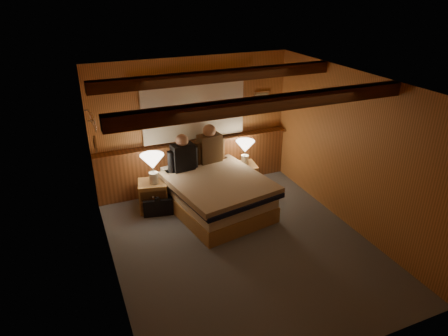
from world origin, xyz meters
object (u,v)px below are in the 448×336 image
person_left (183,155)px  lamp_left (153,163)px  bed (216,194)px  lamp_right (245,148)px  person_right (210,146)px  nightstand_right (243,178)px  nightstand_left (153,196)px  duffel_bag (158,204)px

person_left → lamp_left: bearing=-177.8°
bed → lamp_right: bearing=23.9°
person_left → person_right: 0.56m
nightstand_right → nightstand_left: bearing=-171.7°
bed → person_left: size_ratio=3.06×
person_right → duffel_bag: bearing=-169.1°
lamp_left → person_right: person_right is taller
person_left → person_right: bearing=8.2°
lamp_left → person_left: size_ratio=0.76×
nightstand_left → person_left: 0.84m
nightstand_right → person_left: person_left is taller
nightstand_right → person_right: size_ratio=0.73×
bed → duffel_bag: 0.99m
nightstand_left → person_left: person_left is taller
nightstand_left → person_right: 1.29m
person_left → duffel_bag: (-0.53, -0.19, -0.73)m
nightstand_right → person_left: bearing=-173.8°
nightstand_right → lamp_right: (0.05, 0.04, 0.57)m
person_left → person_right: person_right is taller
nightstand_right → lamp_right: bearing=43.4°
bed → person_right: bearing=67.5°
nightstand_right → person_right: 0.88m
lamp_left → person_left: person_left is taller
nightstand_right → lamp_left: (-1.66, -0.07, 0.61)m
nightstand_right → lamp_right: lamp_right is taller
bed → nightstand_right: size_ratio=3.91×
person_left → person_right: (0.54, 0.15, 0.02)m
lamp_right → duffel_bag: bearing=-173.3°
lamp_left → lamp_right: lamp_left is taller
nightstand_left → person_left: size_ratio=0.82×
lamp_right → person_right: bearing=167.7°
bed → lamp_left: lamp_left is taller
person_left → lamp_right: bearing=-6.6°
nightstand_right → duffel_bag: 1.66m
person_right → nightstand_right: bearing=-23.1°
bed → lamp_right: 1.06m
lamp_left → person_left: bearing=9.5°
nightstand_left → lamp_left: bearing=-45.4°
lamp_right → person_left: size_ratio=0.67×
nightstand_left → duffel_bag: (0.04, -0.14, -0.10)m
lamp_right → bed: bearing=-146.1°
lamp_left → lamp_right: 1.71m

